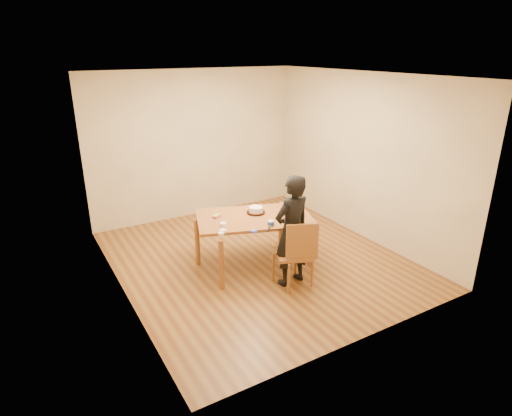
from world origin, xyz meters
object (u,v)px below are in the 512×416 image
dining_chair (293,254)px  person (292,231)px  cake_plate (256,212)px  cake (256,210)px  dining_table (254,218)px

dining_chair → person: size_ratio=0.29×
cake_plate → dining_chair: bearing=-86.2°
cake_plate → person: person is taller
cake → dining_chair: bearing=-86.2°
dining_table → cake: (0.09, 0.11, 0.07)m
dining_chair → cake: size_ratio=2.13×
cake → person: (0.06, -0.84, -0.03)m
cake → person: person is taller
cake_plate → cake: cake is taller
dining_chair → cake_plate: cake_plate is taller
cake → cake_plate: bearing=-63.4°
dining_table → cake: bearing=69.6°
cake_plate → person: bearing=-86.0°
dining_chair → cake: bearing=116.0°
dining_table → person: 0.75m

